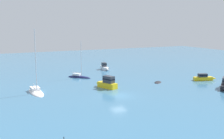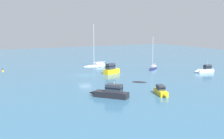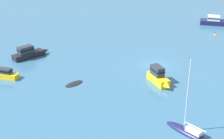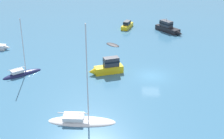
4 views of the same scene
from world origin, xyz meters
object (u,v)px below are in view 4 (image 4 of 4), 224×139
Objects in this scene: powerboat_2 at (108,67)px; motor_cruiser at (168,28)px; sloop at (22,74)px; rib at (113,45)px; sloop_1 at (81,120)px; cabin_cruiser at (127,25)px.

motor_cruiser is (-19.65, 10.38, -0.13)m from powerboat_2.
sloop is 30.70m from motor_cruiser.
rib is 24.47m from sloop_1.
motor_cruiser is at bearing 68.70° from sloop_1.
rib is 10.45m from cabin_cruiser.
sloop_1 is (12.79, -2.11, -0.76)m from powerboat_2.
sloop is at bearing -15.10° from powerboat_2.
rib is 0.53× the size of motor_cruiser.
sloop_1 is at bearing -51.05° from rib.
powerboat_2 is 0.44× the size of sloop_1.
powerboat_2 is at bearing -46.34° from rib.
cabin_cruiser is at bearing 120.61° from rib.
sloop_1 is (34.52, -4.64, -0.43)m from cabin_cruiser.
rib is 0.27× the size of sloop_1.
cabin_cruiser is 0.97× the size of powerboat_2.
powerboat_2 is 0.89× the size of motor_cruiser.
cabin_cruiser is (-10.15, 2.44, 0.59)m from rib.
cabin_cruiser is 34.83m from sloop_1.
sloop_1 reaches higher than powerboat_2.
cabin_cruiser reaches higher than rib.
rib is 0.62× the size of cabin_cruiser.
powerboat_2 is 12.98m from sloop_1.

